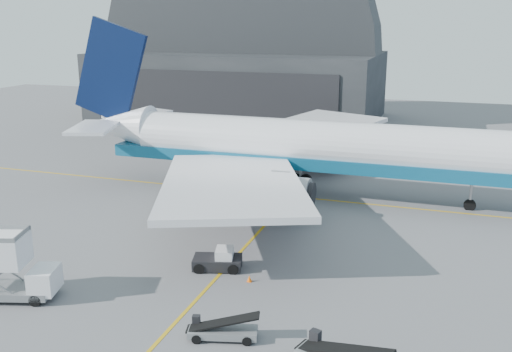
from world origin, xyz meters
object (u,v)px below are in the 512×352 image
(airliner, at_px, (293,146))
(pushback_tug, at_px, (219,261))
(belt_loader_a, at_px, (222,331))
(catering_truck, at_px, (3,267))

(airliner, relative_size, pushback_tug, 13.24)
(pushback_tug, height_order, belt_loader_a, belt_loader_a)
(airliner, relative_size, belt_loader_a, 12.09)
(airliner, height_order, catering_truck, airliner)
(airliner, distance_m, catering_truck, 31.27)
(belt_loader_a, bearing_deg, pushback_tug, 98.63)
(belt_loader_a, bearing_deg, airliner, 82.54)
(pushback_tug, distance_m, belt_loader_a, 9.58)
(airliner, bearing_deg, pushback_tug, -90.44)
(pushback_tug, xyz_separation_m, belt_loader_a, (3.77, -8.80, -0.12))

